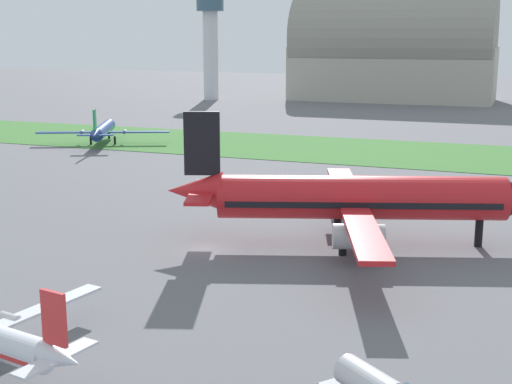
% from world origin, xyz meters
% --- Properties ---
extents(ground_plane, '(600.00, 600.00, 0.00)m').
position_xyz_m(ground_plane, '(0.00, 0.00, 0.00)').
color(ground_plane, slate).
extents(grass_taxiway_strip, '(360.00, 28.00, 0.08)m').
position_xyz_m(grass_taxiway_strip, '(0.00, 60.08, 0.04)').
color(grass_taxiway_strip, '#3D7533').
rests_on(grass_taxiway_strip, ground_plane).
extents(airplane_midfield_jet, '(32.73, 33.02, 12.06)m').
position_xyz_m(airplane_midfield_jet, '(11.87, 6.13, 4.34)').
color(airplane_midfield_jet, red).
rests_on(airplane_midfield_jet, ground_plane).
extents(airplane_taxiing_turboprop, '(21.68, 18.82, 6.93)m').
position_xyz_m(airplane_taxiing_turboprop, '(-43.45, 51.28, 2.54)').
color(airplane_taxiing_turboprop, navy).
rests_on(airplane_taxiing_turboprop, ground_plane).
extents(hangar_distant, '(58.01, 27.88, 32.11)m').
position_xyz_m(hangar_distant, '(-12.54, 158.51, 14.63)').
color(hangar_distant, '#B2AD9E').
rests_on(hangar_distant, ground_plane).
extents(control_tower, '(8.00, 8.00, 29.91)m').
position_xyz_m(control_tower, '(-63.81, 141.62, 18.01)').
color(control_tower, silver).
rests_on(control_tower, ground_plane).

